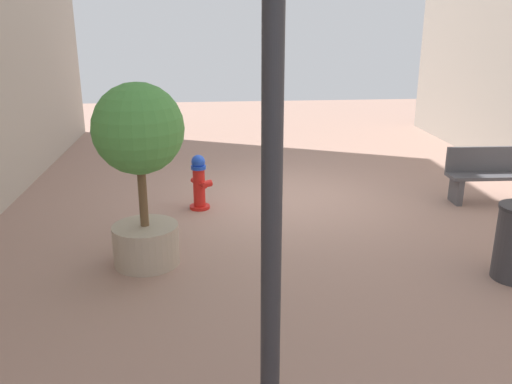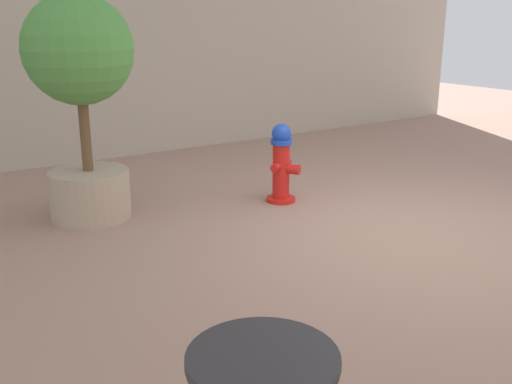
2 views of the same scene
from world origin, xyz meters
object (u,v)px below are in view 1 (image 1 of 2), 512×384
(bench_near, at_px, (490,174))
(street_lamp, at_px, (272,127))
(planter_tree, at_px, (140,155))
(fire_hydrant, at_px, (199,182))

(bench_near, bearing_deg, street_lamp, 49.27)
(bench_near, distance_m, planter_tree, 6.13)
(street_lamp, bearing_deg, bench_near, -130.73)
(bench_near, bearing_deg, fire_hydrant, -1.12)
(planter_tree, distance_m, street_lamp, 3.60)
(bench_near, xyz_separation_m, street_lamp, (4.49, 5.21, 1.93))
(fire_hydrant, height_order, street_lamp, street_lamp)
(bench_near, relative_size, street_lamp, 0.39)
(bench_near, height_order, planter_tree, planter_tree)
(planter_tree, bearing_deg, bench_near, -161.02)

